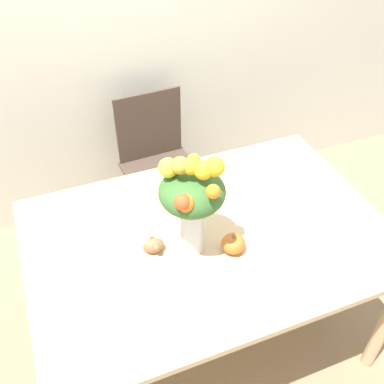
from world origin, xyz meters
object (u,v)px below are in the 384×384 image
flower_vase (192,198)px  dining_chair_near_window (159,166)px  pumpkin (233,244)px  turkey_figurine (153,243)px

flower_vase → dining_chair_near_window: bearing=80.7°
pumpkin → turkey_figurine: size_ratio=0.89×
pumpkin → dining_chair_near_window: size_ratio=0.11×
flower_vase → turkey_figurine: size_ratio=4.31×
flower_vase → pumpkin: (0.15, -0.07, -0.23)m
pumpkin → turkey_figurine: pumpkin is taller
dining_chair_near_window → pumpkin: bearing=-92.4°
flower_vase → turkey_figurine: flower_vase is taller
flower_vase → dining_chair_near_window: size_ratio=0.52×
turkey_figurine → dining_chair_near_window: bearing=71.3°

